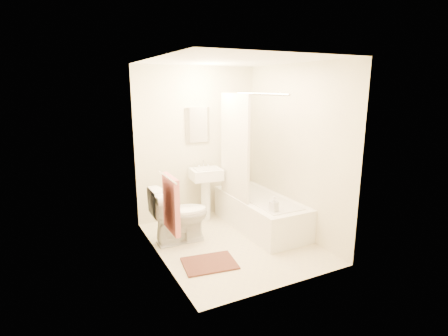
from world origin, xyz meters
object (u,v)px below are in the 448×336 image
toilet (180,215)px  bath_mat (209,263)px  sink (206,192)px  bathtub (260,212)px  soap_bottle (274,204)px

toilet → bath_mat: bearing=-172.2°
sink → bathtub: 0.91m
toilet → soap_bottle: (1.08, -0.66, 0.19)m
toilet → soap_bottle: size_ratio=3.71×
bath_mat → soap_bottle: size_ratio=2.94×
toilet → bathtub: 1.26m
soap_bottle → sink: bearing=109.0°
sink → bath_mat: 1.53m
toilet → sink: size_ratio=0.87×
toilet → bathtub: toilet is taller
soap_bottle → bathtub: bearing=73.8°
sink → bath_mat: size_ratio=1.46×
toilet → sink: 0.88m
bathtub → soap_bottle: bearing=-106.2°
sink → soap_bottle: bearing=-65.8°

